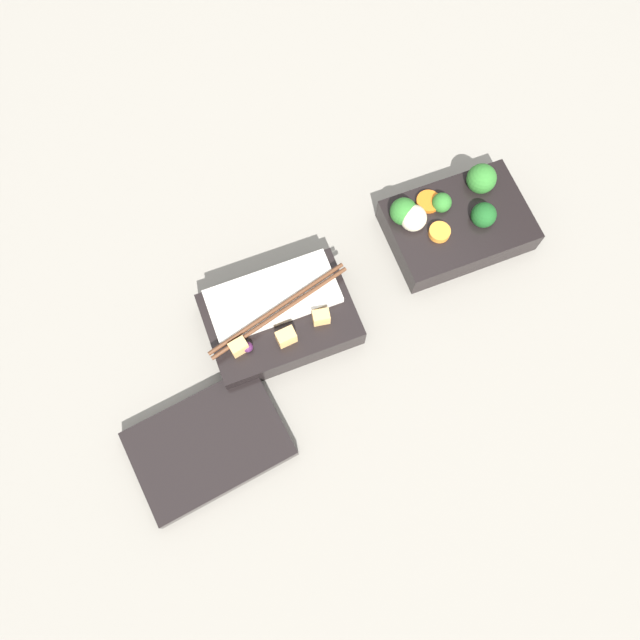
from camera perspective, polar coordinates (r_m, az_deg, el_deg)
name	(u,v)px	position (r m, az deg, el deg)	size (l,w,h in m)	color
ground_plane	(373,274)	(0.84, 4.83, 4.19)	(3.00, 3.00, 0.00)	gray
bento_tray_vegetable	(455,221)	(0.86, 12.27, 8.80)	(0.18, 0.13, 0.07)	black
bento_tray_rice	(279,316)	(0.79, -3.75, 0.33)	(0.19, 0.13, 0.06)	black
bento_lid	(209,444)	(0.78, -10.13, -11.11)	(0.18, 0.12, 0.02)	black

